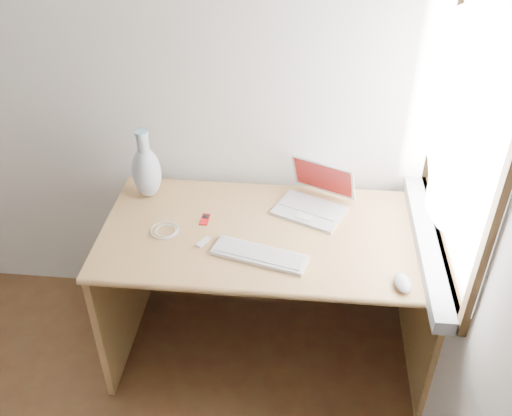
# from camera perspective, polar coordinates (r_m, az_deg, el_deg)

# --- Properties ---
(back_wall) EXTENTS (3.50, 0.04, 2.60)m
(back_wall) POSITION_cam_1_polar(r_m,az_deg,el_deg) (2.79, -19.97, 13.12)
(back_wall) COLOR white
(back_wall) RESTS_ON floor
(window) EXTENTS (0.11, 0.99, 1.10)m
(window) POSITION_cam_1_polar(r_m,az_deg,el_deg) (2.21, 19.64, 6.57)
(window) COLOR white
(window) RESTS_ON right_wall
(desk) EXTENTS (1.45, 0.72, 0.77)m
(desk) POSITION_cam_1_polar(r_m,az_deg,el_deg) (2.66, 1.45, -4.94)
(desk) COLOR tan
(desk) RESTS_ON floor
(laptop) EXTENTS (0.36, 0.35, 0.20)m
(laptop) POSITION_cam_1_polar(r_m,az_deg,el_deg) (2.58, 5.42, 0.95)
(laptop) COLOR silver
(laptop) RESTS_ON desk
(external_keyboard) EXTENTS (0.41, 0.21, 0.02)m
(external_keyboard) POSITION_cam_1_polar(r_m,az_deg,el_deg) (2.32, 0.36, -4.70)
(external_keyboard) COLOR white
(external_keyboard) RESTS_ON desk
(mouse) EXTENTS (0.08, 0.12, 0.04)m
(mouse) POSITION_cam_1_polar(r_m,az_deg,el_deg) (2.25, 14.47, -7.28)
(mouse) COLOR silver
(mouse) RESTS_ON desk
(ipod) EXTENTS (0.04, 0.08, 0.01)m
(ipod) POSITION_cam_1_polar(r_m,az_deg,el_deg) (2.52, -5.12, -1.13)
(ipod) COLOR red
(ipod) RESTS_ON desk
(cable_coil) EXTENTS (0.16, 0.16, 0.01)m
(cable_coil) POSITION_cam_1_polar(r_m,az_deg,el_deg) (2.49, -9.14, -2.21)
(cable_coil) COLOR white
(cable_coil) RESTS_ON desk
(remote) EXTENTS (0.06, 0.08, 0.01)m
(remote) POSITION_cam_1_polar(r_m,az_deg,el_deg) (2.40, -5.29, -3.39)
(remote) COLOR white
(remote) RESTS_ON desk
(vase) EXTENTS (0.13, 0.13, 0.34)m
(vase) POSITION_cam_1_polar(r_m,az_deg,el_deg) (2.64, -10.92, 3.71)
(vase) COLOR silver
(vase) RESTS_ON desk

